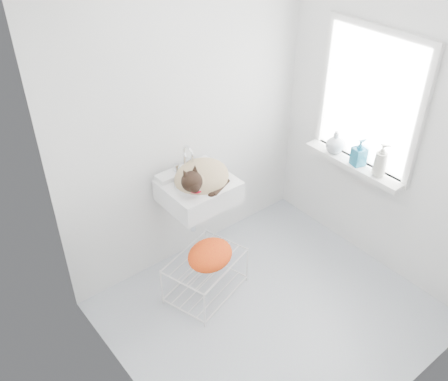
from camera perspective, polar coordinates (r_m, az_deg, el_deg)
floor at (r=3.87m, az=5.45°, el=-13.82°), size 2.20×2.00×0.02m
back_wall at (r=3.71m, az=-4.21°, el=8.47°), size 2.20×0.02×2.50m
right_wall at (r=3.82m, az=18.70°, el=7.44°), size 0.02×2.00×2.50m
left_wall at (r=2.53m, az=-11.51°, el=-6.72°), size 0.02×2.00×2.50m
window_glass at (r=3.86m, az=16.44°, el=9.85°), size 0.01×0.80×1.00m
window_frame at (r=3.85m, az=16.31°, el=9.80°), size 0.04×0.90×1.10m
windowsill at (r=4.05m, az=14.60°, el=2.94°), size 0.16×0.88×0.04m
sink at (r=3.68m, az=-2.95°, el=1.01°), size 0.52×0.46×0.21m
faucet at (r=3.73m, az=-4.66°, el=4.00°), size 0.19×0.13×0.19m
cat at (r=3.65m, az=-2.65°, el=1.48°), size 0.48×0.41×0.28m
wire_rack at (r=3.90m, az=-2.12°, el=-9.93°), size 0.66×0.55×0.34m
towel at (r=3.72m, az=-1.59°, el=-7.93°), size 0.43×0.36×0.15m
bottle_a at (r=3.92m, az=17.17°, el=1.70°), size 0.12×0.12×0.22m
bottle_b at (r=4.01m, az=14.98°, el=2.90°), size 0.12×0.12×0.21m
bottle_c at (r=4.13m, az=12.45°, el=4.29°), size 0.20×0.20×0.19m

